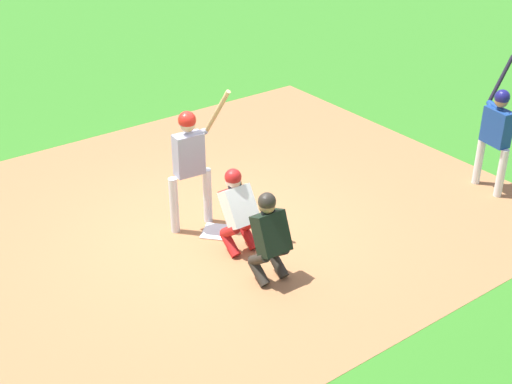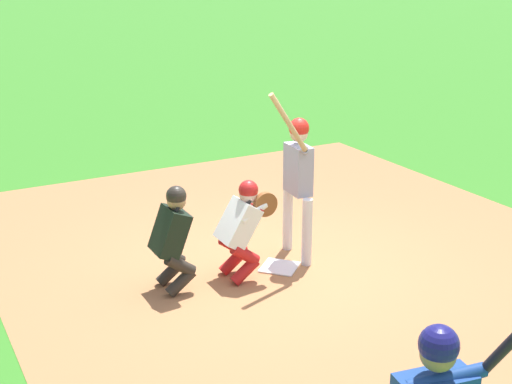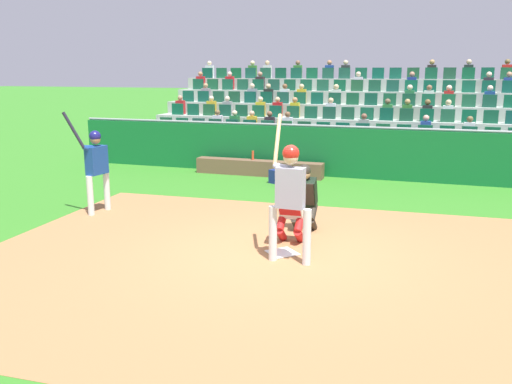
{
  "view_description": "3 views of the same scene",
  "coord_description": "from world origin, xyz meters",
  "views": [
    {
      "loc": [
        -4.51,
        -7.74,
        5.54
      ],
      "look_at": [
        0.25,
        -0.66,
        0.91
      ],
      "focal_mm": 49.28,
      "sensor_mm": 36.0,
      "label": 1
    },
    {
      "loc": [
        7.13,
        -3.83,
        3.75
      ],
      "look_at": [
        -0.14,
        -0.27,
        1.02
      ],
      "focal_mm": 48.86,
      "sensor_mm": 36.0,
      "label": 2
    },
    {
      "loc": [
        -2.29,
        8.19,
        2.95
      ],
      "look_at": [
        0.47,
        -0.03,
        1.01
      ],
      "focal_mm": 37.88,
      "sensor_mm": 36.0,
      "label": 3
    }
  ],
  "objects": [
    {
      "name": "catcher_crouching",
      "position": [
        0.03,
        -0.53,
        0.7
      ],
      "size": [
        0.47,
        0.72,
        1.26
      ],
      "color": "red",
      "rests_on": "ground_plane"
    },
    {
      "name": "home_plate_marker",
      "position": [
        0.0,
        0.0,
        0.02
      ],
      "size": [
        0.62,
        0.62,
        0.02
      ],
      "primitive_type": "cube",
      "rotation": [
        0.0,
        0.0,
        0.79
      ],
      "color": "white",
      "rests_on": "infield_dirt_patch"
    },
    {
      "name": "batter_at_plate",
      "position": [
        -0.21,
        0.36,
        1.17
      ],
      "size": [
        0.72,
        0.73,
        2.29
      ],
      "color": "silver",
      "rests_on": "ground_plane"
    },
    {
      "name": "on_deck_batter",
      "position": [
        4.44,
        -1.32,
        1.09
      ],
      "size": [
        0.68,
        0.66,
        2.15
      ],
      "color": "silver",
      "rests_on": "ground_plane"
    },
    {
      "name": "water_bottle_on_bench",
      "position": [
        2.72,
        -6.44,
        0.57
      ],
      "size": [
        0.07,
        0.07,
        0.26
      ],
      "primitive_type": "cylinder",
      "color": "#D74625",
      "rests_on": "dugout_bench"
    },
    {
      "name": "home_plate_umpire",
      "position": [
        -0.03,
        -1.39,
        0.71
      ],
      "size": [
        0.47,
        0.47,
        1.3
      ],
      "color": "#2A261E",
      "rests_on": "ground_plane"
    },
    {
      "name": "ground_plane",
      "position": [
        0.0,
        0.0,
        0.0
      ],
      "size": [
        160.0,
        160.0,
        0.0
      ],
      "primitive_type": "plane",
      "color": "#327A22"
    },
    {
      "name": "bleacher_stand",
      "position": [
        0.0,
        -11.84,
        0.99
      ],
      "size": [
        15.72,
        5.76,
        3.37
      ],
      "color": "#99A69B",
      "rests_on": "ground_plane"
    },
    {
      "name": "dugout_bench",
      "position": [
        2.52,
        -6.38,
        0.22
      ],
      "size": [
        3.76,
        0.4,
        0.44
      ],
      "primitive_type": "cube",
      "color": "brown",
      "rests_on": "ground_plane"
    },
    {
      "name": "infield_dirt_patch",
      "position": [
        0.0,
        0.5,
        0.0
      ],
      "size": [
        10.1,
        8.12,
        0.01
      ],
      "primitive_type": "cube",
      "rotation": [
        0.0,
        0.0,
        0.05
      ],
      "color": "#A46E43",
      "rests_on": "ground_plane"
    },
    {
      "name": "equipment_duffel_bag",
      "position": [
        1.4,
        -5.4,
        0.18
      ],
      "size": [
        1.05,
        0.71,
        0.37
      ],
      "primitive_type": "cube",
      "rotation": [
        0.0,
        0.0,
        -0.4
      ],
      "color": "navy",
      "rests_on": "ground_plane"
    },
    {
      "name": "dugout_wall",
      "position": [
        0.0,
        -6.93,
        0.71
      ],
      "size": [
        17.09,
        0.24,
        1.46
      ],
      "color": "#11612B",
      "rests_on": "ground_plane"
    }
  ]
}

